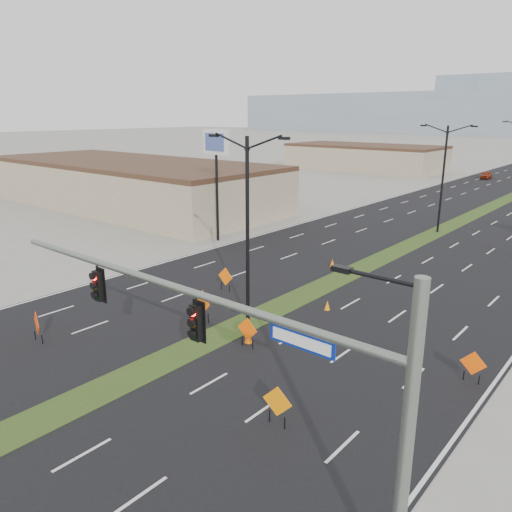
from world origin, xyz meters
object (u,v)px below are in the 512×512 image
Objects in this scene: car_left at (486,175)px; cone_3 at (332,263)px; construction_sign_3 at (247,330)px; pole_sign_west at (216,151)px; signal_mast at (245,355)px; streetlight_0 at (247,226)px; construction_sign_1 at (203,303)px; construction_sign_5 at (473,365)px; cone_0 at (248,337)px; cone_2 at (327,305)px; streetlight_1 at (443,176)px; cone_1 at (290,330)px; construction_sign_4 at (277,403)px; construction_sign_2 at (225,277)px; construction_sign_0 at (37,324)px.

cone_3 is (6.81, -62.02, -0.33)m from car_left.
cone_3 is (-3.83, 14.12, -0.61)m from construction_sign_3.
car_left is at bearing 92.70° from pole_sign_west.
signal_mast is 85.63m from car_left.
streetlight_0 reaches higher than construction_sign_1.
pole_sign_west is (-5.43, -61.64, 7.33)m from car_left.
construction_sign_5 reaches higher than cone_0.
construction_sign_5 reaches higher than cone_2.
cone_1 is (2.78, -27.91, -5.13)m from streetlight_1.
streetlight_0 is 7.11m from cone_2.
cone_1 reaches higher than cone_2.
construction_sign_5 is 2.51× the size of cone_2.
construction_sign_5 is 28.68m from pole_sign_west.
construction_sign_1 reaches higher than cone_0.
construction_sign_3 is 22.76m from pole_sign_west.
streetlight_0 reaches higher than construction_sign_4.
streetlight_1 is at bearing -84.96° from car_left.
streetlight_0 is 28.00m from streetlight_1.
construction_sign_2 is 1.01× the size of construction_sign_3.
construction_sign_3 is 0.98× the size of construction_sign_4.
construction_sign_5 reaches higher than car_left.
construction_sign_4 reaches higher than cone_2.
construction_sign_0 is at bearing -124.38° from cone_2.
construction_sign_3 is (6.36, -5.19, -0.01)m from construction_sign_2.
construction_sign_3 is at bearing 132.13° from construction_sign_4.
pole_sign_west is (-14.06, -15.86, 2.56)m from streetlight_1.
construction_sign_1 is 4.10m from construction_sign_3.
construction_sign_2 is at bearing 135.16° from signal_mast.
signal_mast is 9.08× the size of construction_sign_1.
construction_sign_0 is 20.49m from construction_sign_5.
construction_sign_3 is at bearing -74.82° from cone_3.
construction_sign_0 is 11.66m from construction_sign_2.
pole_sign_west is (-22.62, 22.15, 3.18)m from signal_mast.
car_left is (-8.64, 73.79, -4.78)m from streetlight_0.
construction_sign_1 is 13.25m from cone_3.
streetlight_0 is 12.44m from construction_sign_5.
signal_mast is at bearing -84.05° from car_left.
pole_sign_west is at bearing 135.61° from signal_mast.
car_left is at bearing 99.04° from cone_2.
streetlight_0 is 6.94× the size of construction_sign_5.
car_left is at bearing 109.88° from construction_sign_0.
streetlight_1 is at bearing 108.67° from construction_sign_5.
construction_sign_4 is (9.00, -5.01, -0.12)m from construction_sign_1.
construction_sign_0 is 2.70× the size of cone_3.
construction_sign_3 is 6.47m from construction_sign_4.
construction_sign_3 is 6.69m from cone_2.
cone_1 is at bearing 61.81° from construction_sign_0.
construction_sign_1 is at bearing 142.51° from construction_sign_4.
streetlight_1 reaches higher than car_left.
construction_sign_0 is (-6.43, -36.64, -4.45)m from streetlight_1.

